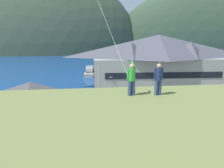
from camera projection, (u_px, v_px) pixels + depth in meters
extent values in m
plane|color=#66604C|center=(117.00, 147.00, 20.07)|extent=(600.00, 600.00, 0.00)
cube|color=gray|center=(111.00, 125.00, 24.88)|extent=(40.00, 20.00, 0.10)
cube|color=navy|center=(95.00, 62.00, 77.98)|extent=(360.00, 84.00, 0.03)
ellipsoid|color=#42513D|center=(3.00, 50.00, 127.54)|extent=(92.45, 71.28, 56.16)
ellipsoid|color=#3D4C38|center=(46.00, 51.00, 121.84)|extent=(107.55, 55.03, 88.75)
ellipsoid|color=#334733|center=(223.00, 49.00, 134.51)|extent=(143.57, 49.95, 82.06)
ellipsoid|color=#334733|center=(216.00, 48.00, 143.87)|extent=(102.66, 53.96, 50.27)
cube|color=#999E99|center=(157.00, 72.00, 41.29)|extent=(24.78, 10.36, 6.01)
cube|color=black|center=(165.00, 75.00, 36.71)|extent=(20.69, 1.06, 1.10)
pyramid|color=#4C4C56|center=(159.00, 46.00, 40.08)|extent=(26.28, 11.35, 4.15)
pyramid|color=#4C4C56|center=(131.00, 50.00, 38.31)|extent=(5.30, 5.30, 2.90)
pyramid|color=#4C4C56|center=(190.00, 50.00, 39.01)|extent=(5.30, 5.30, 2.90)
cube|color=#338475|center=(33.00, 109.00, 25.44)|extent=(7.43, 4.99, 3.26)
pyramid|color=#47474C|center=(31.00, 89.00, 24.85)|extent=(8.02, 5.49, 1.74)
cube|color=black|center=(28.00, 121.00, 23.13)|extent=(1.10, 0.07, 2.28)
cube|color=#474C56|center=(109.00, 83.00, 39.13)|extent=(4.72, 4.07, 3.09)
pyramid|color=#47474C|center=(109.00, 71.00, 38.60)|extent=(5.10, 4.48, 1.40)
cube|color=black|center=(111.00, 88.00, 37.29)|extent=(1.10, 0.08, 2.16)
cube|color=#70604C|center=(104.00, 75.00, 52.65)|extent=(3.20, 13.15, 0.70)
cube|color=navy|center=(90.00, 73.00, 54.85)|extent=(2.80, 7.59, 0.90)
cube|color=navy|center=(90.00, 70.00, 54.72)|extent=(2.72, 7.36, 0.16)
cube|color=silver|center=(90.00, 68.00, 54.04)|extent=(1.80, 2.33, 1.10)
cube|color=#A8A399|center=(120.00, 76.00, 51.01)|extent=(3.59, 8.65, 0.90)
cube|color=#B7B2A8|center=(120.00, 73.00, 50.89)|extent=(3.48, 8.39, 0.16)
cube|color=silver|center=(120.00, 71.00, 50.13)|extent=(2.15, 2.71, 1.10)
cube|color=#A8A399|center=(90.00, 73.00, 53.62)|extent=(3.09, 7.34, 0.90)
cube|color=#B7B2A8|center=(90.00, 71.00, 53.50)|extent=(3.00, 7.12, 0.16)
cube|color=silver|center=(90.00, 69.00, 52.83)|extent=(1.83, 2.31, 1.10)
cube|color=#9EA3A8|center=(146.00, 138.00, 20.14)|extent=(4.29, 2.02, 0.80)
cube|color=gray|center=(148.00, 131.00, 19.97)|extent=(2.18, 1.71, 0.70)
cube|color=black|center=(148.00, 131.00, 19.98)|extent=(2.23, 1.74, 0.32)
cylinder|color=black|center=(131.00, 138.00, 21.05)|extent=(0.65, 0.25, 0.64)
cylinder|color=black|center=(134.00, 147.00, 19.27)|extent=(0.65, 0.25, 0.64)
cylinder|color=black|center=(158.00, 137.00, 21.21)|extent=(0.65, 0.25, 0.64)
cylinder|color=black|center=(163.00, 146.00, 19.43)|extent=(0.65, 0.25, 0.64)
cylinder|color=black|center=(7.00, 155.00, 18.08)|extent=(0.66, 0.28, 0.64)
cylinder|color=black|center=(16.00, 144.00, 19.86)|extent=(0.66, 0.28, 0.64)
cube|color=slate|center=(221.00, 109.00, 27.73)|extent=(4.24, 1.89, 0.80)
cube|color=#5B5B5F|center=(223.00, 104.00, 27.57)|extent=(2.13, 1.64, 0.70)
cube|color=black|center=(222.00, 104.00, 27.58)|extent=(2.18, 1.68, 0.32)
cylinder|color=black|center=(207.00, 110.00, 28.59)|extent=(0.64, 0.23, 0.64)
cylinder|color=black|center=(214.00, 115.00, 26.82)|extent=(0.64, 0.23, 0.64)
cube|color=#B28923|center=(91.00, 138.00, 20.18)|extent=(4.25, 1.93, 0.80)
cube|color=olive|center=(89.00, 131.00, 19.98)|extent=(2.15, 1.66, 0.70)
cube|color=black|center=(89.00, 131.00, 19.99)|extent=(2.19, 1.70, 0.32)
cylinder|color=black|center=(106.00, 145.00, 19.58)|extent=(0.65, 0.24, 0.64)
cylinder|color=black|center=(104.00, 136.00, 21.35)|extent=(0.65, 0.24, 0.64)
cylinder|color=black|center=(76.00, 148.00, 19.20)|extent=(0.65, 0.24, 0.64)
cylinder|color=black|center=(77.00, 138.00, 20.97)|extent=(0.65, 0.24, 0.64)
cylinder|color=#ADADB2|center=(99.00, 86.00, 29.29)|extent=(0.16, 0.16, 6.47)
cube|color=#4C4C51|center=(98.00, 63.00, 28.88)|extent=(0.24, 0.70, 0.20)
cylinder|color=#384770|center=(130.00, 88.00, 11.54)|extent=(0.20, 0.20, 0.82)
cylinder|color=#384770|center=(133.00, 88.00, 11.61)|extent=(0.20, 0.20, 0.82)
cylinder|color=green|center=(132.00, 75.00, 11.40)|extent=(0.40, 0.40, 0.64)
sphere|color=tan|center=(132.00, 66.00, 11.29)|extent=(0.24, 0.24, 0.24)
cylinder|color=green|center=(134.00, 65.00, 11.51)|extent=(0.24, 0.56, 0.43)
cylinder|color=green|center=(128.00, 74.00, 11.31)|extent=(0.11, 0.11, 0.60)
cylinder|color=#384770|center=(156.00, 88.00, 11.62)|extent=(0.20, 0.20, 0.82)
cylinder|color=#384770|center=(160.00, 87.00, 11.69)|extent=(0.20, 0.20, 0.82)
cylinder|color=navy|center=(159.00, 75.00, 11.48)|extent=(0.40, 0.40, 0.64)
sphere|color=tan|center=(159.00, 66.00, 11.37)|extent=(0.24, 0.24, 0.24)
cylinder|color=navy|center=(155.00, 74.00, 11.40)|extent=(0.11, 0.11, 0.60)
cylinder|color=navy|center=(162.00, 73.00, 11.53)|extent=(0.11, 0.11, 0.60)
cylinder|color=silver|center=(102.00, 10.00, 14.32)|extent=(3.14, 7.68, 9.65)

